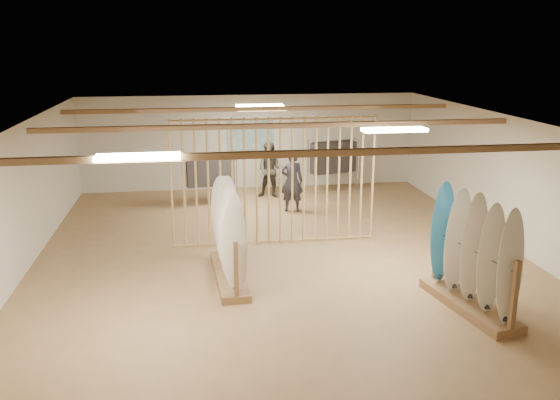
{
  "coord_description": "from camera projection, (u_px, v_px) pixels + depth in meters",
  "views": [
    {
      "loc": [
        -1.73,
        -11.52,
        4.35
      ],
      "look_at": [
        0.0,
        0.0,
        1.2
      ],
      "focal_mm": 38.0,
      "sensor_mm": 36.0,
      "label": 1
    }
  ],
  "objects": [
    {
      "name": "shopper_a",
      "position": [
        292.0,
        177.0,
        15.36
      ],
      "size": [
        0.74,
        0.56,
        1.84
      ],
      "primitive_type": "imported",
      "rotation": [
        0.0,
        0.0,
        2.98
      ],
      "color": "#2D2B34",
      "rests_on": "floor"
    },
    {
      "name": "shopper_b",
      "position": [
        271.0,
        167.0,
        16.73
      ],
      "size": [
        1.03,
        0.91,
        1.8
      ],
      "primitive_type": "imported",
      "rotation": [
        0.0,
        0.0,
        -0.31
      ],
      "color": "#322F27",
      "rests_on": "floor"
    },
    {
      "name": "wall_right",
      "position": [
        510.0,
        182.0,
        12.73
      ],
      "size": [
        0.0,
        12.0,
        12.0
      ],
      "primitive_type": "plane",
      "rotation": [
        1.57,
        0.0,
        -1.57
      ],
      "color": "beige",
      "rests_on": "ground"
    },
    {
      "name": "ceiling",
      "position": [
        280.0,
        122.0,
        11.65
      ],
      "size": [
        12.0,
        12.0,
        0.0
      ],
      "primitive_type": "plane",
      "rotation": [
        3.14,
        0.0,
        0.0
      ],
      "color": "#9C9993",
      "rests_on": "ground"
    },
    {
      "name": "wall_back",
      "position": [
        250.0,
        142.0,
        17.74
      ],
      "size": [
        12.0,
        0.0,
        12.0
      ],
      "primitive_type": "plane",
      "rotation": [
        1.57,
        0.0,
        0.0
      ],
      "color": "beige",
      "rests_on": "ground"
    },
    {
      "name": "poster",
      "position": [
        250.0,
        135.0,
        17.67
      ],
      "size": [
        1.4,
        0.03,
        0.9
      ],
      "primitive_type": "cube",
      "color": "teal",
      "rests_on": "ground"
    },
    {
      "name": "rack_left",
      "position": [
        229.0,
        247.0,
        10.99
      ],
      "size": [
        0.62,
        2.34,
        1.87
      ],
      "rotation": [
        0.0,
        0.0,
        0.05
      ],
      "color": "olive",
      "rests_on": "floor"
    },
    {
      "name": "clothing_rack_b",
      "position": [
        333.0,
        157.0,
        17.37
      ],
      "size": [
        1.41,
        0.76,
        1.57
      ],
      "rotation": [
        0.0,
        0.0,
        0.3
      ],
      "color": "silver",
      "rests_on": "floor"
    },
    {
      "name": "floor",
      "position": [
        280.0,
        255.0,
        12.38
      ],
      "size": [
        12.0,
        12.0,
        0.0
      ],
      "primitive_type": "plane",
      "color": "#9F784D",
      "rests_on": "ground"
    },
    {
      "name": "light_panels",
      "position": [
        280.0,
        125.0,
        11.66
      ],
      "size": [
        1.2,
        0.35,
        0.06
      ],
      "primitive_type": "cube",
      "color": "white",
      "rests_on": "ground"
    },
    {
      "name": "rack_right",
      "position": [
        472.0,
        270.0,
        9.73
      ],
      "size": [
        0.94,
        2.23,
        2.06
      ],
      "rotation": [
        0.0,
        0.0,
        0.18
      ],
      "color": "olive",
      "rests_on": "floor"
    },
    {
      "name": "bamboo_partition",
      "position": [
        275.0,
        182.0,
        12.77
      ],
      "size": [
        4.45,
        0.05,
        2.78
      ],
      "color": "tan",
      "rests_on": "ground"
    },
    {
      "name": "wall_left",
      "position": [
        21.0,
        200.0,
        11.3
      ],
      "size": [
        0.0,
        12.0,
        12.0
      ],
      "primitive_type": "plane",
      "rotation": [
        1.57,
        0.0,
        1.57
      ],
      "color": "beige",
      "rests_on": "ground"
    },
    {
      "name": "ceiling_slats",
      "position": [
        280.0,
        126.0,
        11.67
      ],
      "size": [
        9.5,
        6.12,
        0.1
      ],
      "primitive_type": "cube",
      "color": "olive",
      "rests_on": "ground"
    },
    {
      "name": "wall_front",
      "position": [
        364.0,
        327.0,
        6.28
      ],
      "size": [
        12.0,
        0.0,
        12.0
      ],
      "primitive_type": "plane",
      "rotation": [
        -1.57,
        0.0,
        0.0
      ],
      "color": "beige",
      "rests_on": "ground"
    },
    {
      "name": "clothing_rack_a",
      "position": [
        210.0,
        170.0,
        15.94
      ],
      "size": [
        1.36,
        0.52,
        1.47
      ],
      "rotation": [
        0.0,
        0.0,
        0.14
      ],
      "color": "silver",
      "rests_on": "floor"
    }
  ]
}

